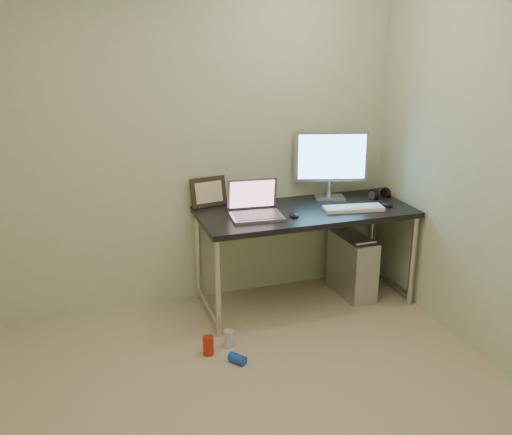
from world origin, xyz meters
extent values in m
cube|color=beige|center=(0.00, 1.75, 1.25)|extent=(3.50, 0.02, 2.50)
cube|color=black|center=(0.94, 1.40, 0.73)|extent=(1.58, 0.69, 0.04)
cylinder|color=silver|center=(0.19, 1.10, 0.35)|extent=(0.04, 0.04, 0.71)
cylinder|color=silver|center=(0.19, 1.71, 0.35)|extent=(0.04, 0.04, 0.71)
cylinder|color=silver|center=(1.69, 1.10, 0.35)|extent=(0.04, 0.04, 0.71)
cylinder|color=silver|center=(1.69, 1.71, 0.35)|extent=(0.04, 0.04, 0.71)
cylinder|color=silver|center=(0.19, 1.40, 0.08)|extent=(0.04, 0.61, 0.04)
cylinder|color=silver|center=(1.69, 1.40, 0.08)|extent=(0.04, 0.61, 0.04)
cube|color=#B7B7BB|center=(1.35, 1.41, 0.24)|extent=(0.22, 0.47, 0.48)
cylinder|color=silver|center=(1.35, 1.21, 0.50)|extent=(0.17, 0.03, 0.02)
cylinder|color=silver|center=(1.35, 1.60, 0.50)|extent=(0.17, 0.03, 0.02)
cylinder|color=black|center=(1.30, 1.70, 0.40)|extent=(0.01, 0.16, 0.69)
cylinder|color=black|center=(1.39, 1.68, 0.38)|extent=(0.02, 0.11, 0.71)
cylinder|color=red|center=(0.06, 0.89, 0.06)|extent=(0.08, 0.08, 0.13)
cylinder|color=silver|center=(0.21, 0.94, 0.06)|extent=(0.08, 0.08, 0.12)
cylinder|color=blue|center=(0.21, 0.74, 0.03)|extent=(0.12, 0.13, 0.06)
cube|color=silver|center=(0.54, 1.33, 0.76)|extent=(0.38, 0.29, 0.02)
cube|color=slate|center=(0.54, 1.33, 0.77)|extent=(0.34, 0.24, 0.00)
cube|color=gray|center=(0.55, 1.48, 0.88)|extent=(0.37, 0.08, 0.23)
cube|color=#7F505D|center=(0.55, 1.47, 0.88)|extent=(0.33, 0.07, 0.20)
cube|color=silver|center=(1.23, 1.60, 0.76)|extent=(0.26, 0.22, 0.02)
cylinder|color=silver|center=(1.23, 1.62, 0.83)|extent=(0.04, 0.04, 0.12)
cube|color=silver|center=(1.23, 1.61, 1.09)|extent=(0.55, 0.19, 0.39)
cube|color=#48A9E4|center=(1.23, 1.59, 1.09)|extent=(0.50, 0.15, 0.34)
cube|color=white|center=(1.27, 1.28, 0.76)|extent=(0.45, 0.21, 0.03)
ellipsoid|color=black|center=(1.56, 1.30, 0.77)|extent=(0.08, 0.12, 0.04)
ellipsoid|color=black|center=(0.80, 1.27, 0.77)|extent=(0.06, 0.10, 0.03)
cylinder|color=black|center=(1.56, 1.50, 0.78)|extent=(0.05, 0.10, 0.09)
cylinder|color=black|center=(1.67, 1.50, 0.78)|extent=(0.05, 0.10, 0.09)
cube|color=black|center=(1.62, 1.50, 0.83)|extent=(0.12, 0.03, 0.01)
cube|color=black|center=(0.28, 1.71, 0.86)|extent=(0.29, 0.12, 0.22)
cylinder|color=silver|center=(0.58, 1.65, 0.80)|extent=(0.01, 0.01, 0.10)
cylinder|color=white|center=(0.58, 1.65, 0.86)|extent=(0.05, 0.04, 0.04)
camera|label=1|loc=(-0.67, -2.28, 2.02)|focal=40.00mm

